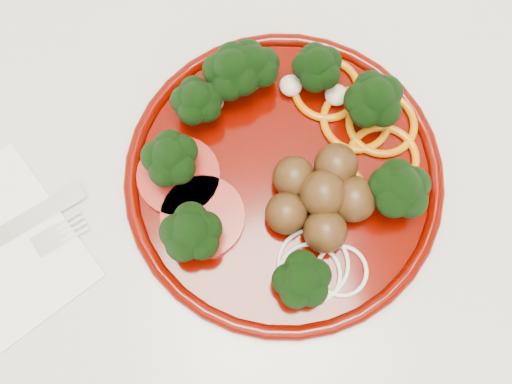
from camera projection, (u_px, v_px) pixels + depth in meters
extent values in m
cube|color=beige|center=(110.00, 287.00, 0.98)|extent=(2.40, 0.60, 0.87)
cylinder|color=#480400|center=(284.00, 178.00, 0.54)|extent=(0.30, 0.30, 0.01)
torus|color=#480400|center=(284.00, 176.00, 0.53)|extent=(0.30, 0.30, 0.01)
sphere|color=#492E12|center=(325.00, 231.00, 0.50)|extent=(0.04, 0.04, 0.04)
sphere|color=#492E12|center=(353.00, 199.00, 0.51)|extent=(0.04, 0.04, 0.04)
sphere|color=#492E12|center=(286.00, 213.00, 0.50)|extent=(0.04, 0.04, 0.04)
sphere|color=#492E12|center=(335.00, 167.00, 0.52)|extent=(0.04, 0.04, 0.04)
sphere|color=#492E12|center=(322.00, 196.00, 0.51)|extent=(0.04, 0.04, 0.04)
sphere|color=#492E12|center=(294.00, 176.00, 0.51)|extent=(0.04, 0.04, 0.04)
torus|color=#BD6107|center=(356.00, 119.00, 0.55)|extent=(0.07, 0.07, 0.01)
torus|color=#BD6107|center=(383.00, 158.00, 0.54)|extent=(0.07, 0.07, 0.01)
torus|color=#BD6107|center=(326.00, 89.00, 0.56)|extent=(0.07, 0.07, 0.01)
torus|color=#BD6107|center=(382.00, 123.00, 0.55)|extent=(0.07, 0.07, 0.01)
cylinder|color=#720A07|center=(179.00, 176.00, 0.53)|extent=(0.08, 0.08, 0.01)
cylinder|color=#720A07|center=(203.00, 217.00, 0.52)|extent=(0.08, 0.08, 0.01)
torus|color=beige|center=(310.00, 274.00, 0.51)|extent=(0.06, 0.06, 0.00)
torus|color=beige|center=(342.00, 271.00, 0.51)|extent=(0.05, 0.05, 0.00)
torus|color=beige|center=(313.00, 264.00, 0.51)|extent=(0.07, 0.07, 0.00)
ellipsoid|color=#C6B793|center=(291.00, 86.00, 0.55)|extent=(0.02, 0.02, 0.02)
ellipsoid|color=#C6B793|center=(212.00, 103.00, 0.55)|extent=(0.02, 0.02, 0.02)
ellipsoid|color=#C6B793|center=(336.00, 95.00, 0.55)|extent=(0.02, 0.02, 0.02)
cube|color=silver|center=(29.00, 220.00, 0.53)|extent=(0.11, 0.05, 0.00)
cube|color=silver|center=(47.00, 242.00, 0.52)|extent=(0.03, 0.03, 0.00)
cube|color=silver|center=(75.00, 235.00, 0.53)|extent=(0.03, 0.01, 0.00)
cube|color=silver|center=(72.00, 230.00, 0.53)|extent=(0.03, 0.01, 0.00)
cube|color=silver|center=(69.00, 225.00, 0.53)|extent=(0.03, 0.01, 0.00)
cube|color=silver|center=(66.00, 220.00, 0.53)|extent=(0.03, 0.01, 0.00)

